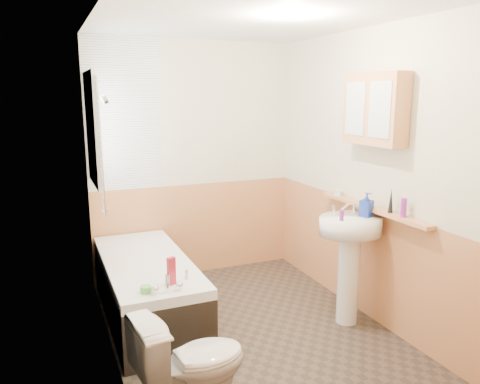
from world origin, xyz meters
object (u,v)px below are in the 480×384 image
sink (350,248)px  medicine_cabinet (375,109)px  pine_shelf (372,208)px  bathtub (147,287)px  toilet (191,365)px

sink → medicine_cabinet: medicine_cabinet is taller
pine_shelf → bathtub: bearing=156.4°
sink → pine_shelf: bearing=0.7°
toilet → bathtub: bearing=-8.7°
bathtub → medicine_cabinet: 2.46m
pine_shelf → medicine_cabinet: bearing=176.2°
bathtub → medicine_cabinet: size_ratio=2.64×
pine_shelf → medicine_cabinet: medicine_cabinet is taller
toilet → pine_shelf: (1.80, 0.64, 0.66)m
sink → toilet: bearing=-154.4°
toilet → medicine_cabinet: size_ratio=1.09×
medicine_cabinet → toilet: bearing=-160.2°
bathtub → toilet: toilet is taller
bathtub → toilet: size_ratio=2.42×
bathtub → pine_shelf: pine_shelf is taller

